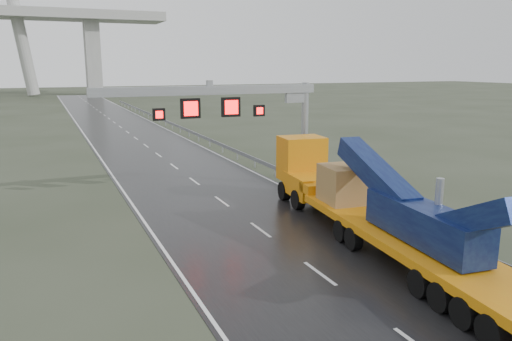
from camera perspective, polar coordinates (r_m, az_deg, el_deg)
name	(u,v)px	position (r m, az deg, el deg)	size (l,w,h in m)	color
ground	(380,319)	(17.97, 14.04, -16.10)	(400.00, 400.00, 0.00)	#2E3626
road	(146,146)	(54.02, -12.46, 2.77)	(11.00, 200.00, 0.02)	black
guardrail	(233,150)	(46.01, -2.60, 2.35)	(0.20, 140.00, 1.40)	gray
sign_gantry	(241,108)	(32.84, -1.76, 7.15)	(14.90, 1.20, 7.42)	#9C9C97
heavy_haul_truck	(358,197)	(25.54, 11.56, -3.04)	(4.87, 20.50, 4.77)	#C97D0B
exit_sign_pair	(383,184)	(29.26, 14.36, -1.53)	(1.39, 0.48, 2.46)	#A0A5A9
striped_barrier	(347,188)	(32.82, 10.33, -2.02)	(0.64, 0.35, 1.09)	red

